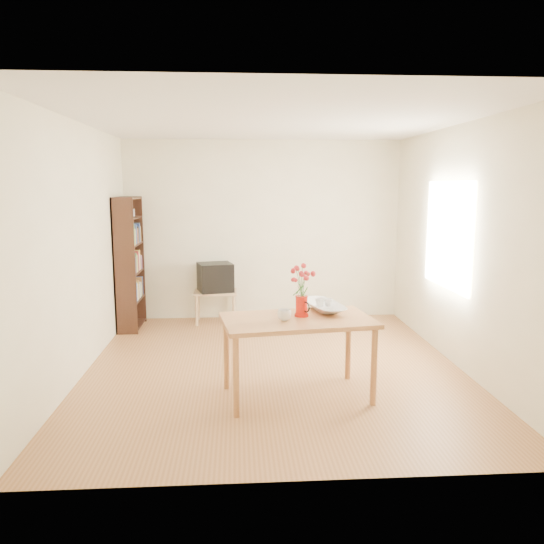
{
  "coord_description": "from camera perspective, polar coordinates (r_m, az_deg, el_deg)",
  "views": [
    {
      "loc": [
        -0.39,
        -5.5,
        1.95
      ],
      "look_at": [
        0.0,
        0.3,
        1.0
      ],
      "focal_mm": 35.0,
      "sensor_mm": 36.0,
      "label": 1
    }
  ],
  "objects": [
    {
      "name": "tv_stand",
      "position": [
        7.63,
        -6.09,
        -2.58
      ],
      "size": [
        0.6,
        0.45,
        0.46
      ],
      "color": "tan",
      "rests_on": "ground"
    },
    {
      "name": "table",
      "position": [
        4.89,
        2.76,
        -5.96
      ],
      "size": [
        1.46,
        0.96,
        0.75
      ],
      "rotation": [
        0.0,
        0.0,
        0.14
      ],
      "color": "#A06236",
      "rests_on": "ground"
    },
    {
      "name": "mug",
      "position": [
        4.78,
        1.36,
        -4.64
      ],
      "size": [
        0.18,
        0.18,
        0.1
      ],
      "primitive_type": "imported",
      "rotation": [
        0.0,
        0.0,
        3.87
      ],
      "color": "white",
      "rests_on": "table"
    },
    {
      "name": "television",
      "position": [
        7.6,
        -6.12,
        -0.5
      ],
      "size": [
        0.55,
        0.53,
        0.4
      ],
      "rotation": [
        0.0,
        0.0,
        0.25
      ],
      "color": "black",
      "rests_on": "tv_stand"
    },
    {
      "name": "bookshelf",
      "position": [
        7.48,
        -15.04,
        0.43
      ],
      "size": [
        0.28,
        0.7,
        1.8
      ],
      "color": "black",
      "rests_on": "ground"
    },
    {
      "name": "pitcher",
      "position": [
        4.93,
        3.2,
        -3.77
      ],
      "size": [
        0.13,
        0.19,
        0.2
      ],
      "rotation": [
        0.0,
        0.0,
        0.53
      ],
      "color": "red",
      "rests_on": "table"
    },
    {
      "name": "room",
      "position": [
        5.55,
        0.5,
        2.58
      ],
      "size": [
        4.5,
        4.5,
        4.5
      ],
      "color": "brown",
      "rests_on": "ground"
    },
    {
      "name": "flowers",
      "position": [
        4.88,
        3.22,
        -0.91
      ],
      "size": [
        0.22,
        0.22,
        0.31
      ],
      "primitive_type": null,
      "color": "#E0343B",
      "rests_on": "pitcher"
    },
    {
      "name": "bowl",
      "position": [
        5.16,
        5.63,
        -1.85
      ],
      "size": [
        0.53,
        0.53,
        0.41
      ],
      "primitive_type": "imported",
      "rotation": [
        0.0,
        0.0,
        0.23
      ],
      "color": "white",
      "rests_on": "table"
    },
    {
      "name": "teacup_a",
      "position": [
        5.16,
        5.18,
        -2.27
      ],
      "size": [
        0.09,
        0.09,
        0.07
      ],
      "primitive_type": "imported",
      "rotation": [
        0.0,
        0.0,
        0.13
      ],
      "color": "white",
      "rests_on": "bowl"
    },
    {
      "name": "teacup_b",
      "position": [
        5.2,
        6.07,
        -2.25
      ],
      "size": [
        0.1,
        0.1,
        0.07
      ],
      "primitive_type": "imported",
      "rotation": [
        0.0,
        0.0,
        2.08
      ],
      "color": "white",
      "rests_on": "bowl"
    }
  ]
}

